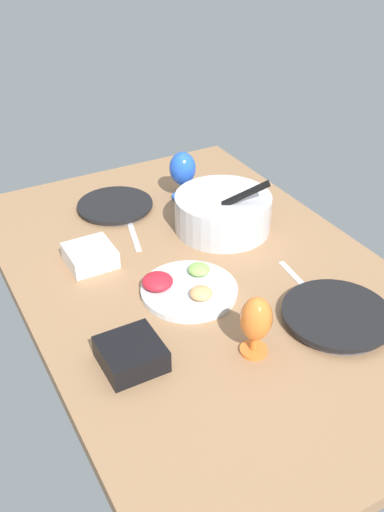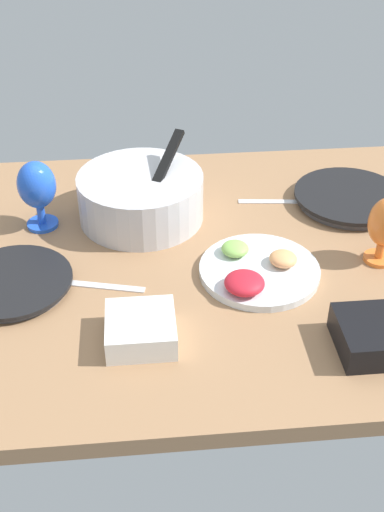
{
  "view_description": "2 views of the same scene",
  "coord_description": "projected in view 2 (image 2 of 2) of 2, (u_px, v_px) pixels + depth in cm",
  "views": [
    {
      "loc": [
        119.9,
        -69.83,
        99.34
      ],
      "look_at": [
        -3.79,
        -2.06,
        4.77
      ],
      "focal_mm": 40.56,
      "sensor_mm": 36.0,
      "label": 1
    },
    {
      "loc": [
        -20.11,
        -122.16,
        88.92
      ],
      "look_at": [
        -9.24,
        -6.55,
        4.77
      ],
      "focal_mm": 45.09,
      "sensor_mm": 36.0,
      "label": 2
    }
  ],
  "objects": [
    {
      "name": "mixing_bowl",
      "position": [
        141.0,
        195.0,
        1.62
      ],
      "size": [
        31.54,
        31.54,
        19.61
      ],
      "color": "silver",
      "rests_on": "ground_plane"
    },
    {
      "name": "ground_plane",
      "position": [
        228.0,
        261.0,
        1.53
      ],
      "size": [
        160.0,
        104.0,
        4.0
      ],
      "primitive_type": "cube",
      "color": "#99704C"
    },
    {
      "name": "hurricane_glass_blue",
      "position": [
        37.0,
        187.0,
        1.56
      ],
      "size": [
        9.39,
        9.39,
        17.75
      ],
      "color": "blue",
      "rests_on": "ground_plane"
    },
    {
      "name": "dinner_plate_left",
      "position": [
        13.0,
        283.0,
        1.41
      ],
      "size": [
        26.36,
        26.36,
        2.26
      ],
      "color": "#4C4C51",
      "rests_on": "ground_plane"
    },
    {
      "name": "fork_by_left_plate",
      "position": [
        105.0,
        286.0,
        1.42
      ],
      "size": [
        17.89,
        6.17,
        0.6
      ],
      "primitive_type": "cube",
      "rotation": [
        0.0,
        0.0,
        -0.25
      ],
      "color": "silver",
      "rests_on": "ground_plane"
    },
    {
      "name": "square_bowl_black",
      "position": [
        374.0,
        334.0,
        1.25
      ],
      "size": [
        14.36,
        14.36,
        6.03
      ],
      "color": "black",
      "rests_on": "ground_plane"
    },
    {
      "name": "dinner_plate_right",
      "position": [
        349.0,
        198.0,
        1.7
      ],
      "size": [
        29.28,
        29.28,
        2.91
      ],
      "color": "#4C4C51",
      "rests_on": "ground_plane"
    },
    {
      "name": "square_bowl_white",
      "position": [
        141.0,
        328.0,
        1.27
      ],
      "size": [
        13.77,
        13.77,
        5.5
      ],
      "color": "white",
      "rests_on": "ground_plane"
    },
    {
      "name": "fork_by_right_plate",
      "position": [
        272.0,
        201.0,
        1.71
      ],
      "size": [
        18.09,
        3.69,
        0.6
      ],
      "primitive_type": "cube",
      "rotation": [
        0.0,
        0.0,
        -0.11
      ],
      "color": "silver",
      "rests_on": "ground_plane"
    },
    {
      "name": "fruit_platter",
      "position": [
        257.0,
        270.0,
        1.44
      ],
      "size": [
        27.34,
        27.34,
        5.4
      ],
      "color": "silver",
      "rests_on": "ground_plane"
    }
  ]
}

